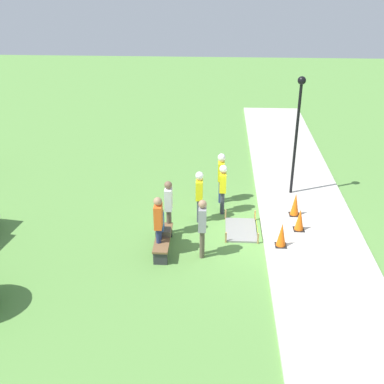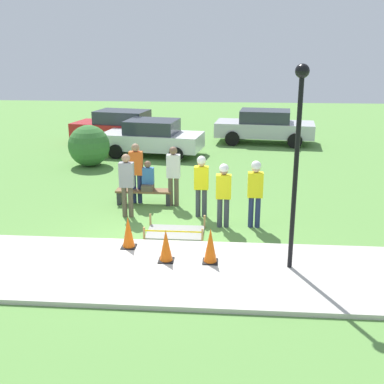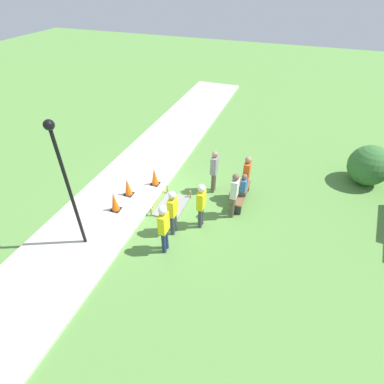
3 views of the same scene
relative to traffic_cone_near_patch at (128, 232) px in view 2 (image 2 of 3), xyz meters
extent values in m
plane|color=#5B8E42|center=(0.68, 0.49, -0.48)|extent=(60.00, 60.00, 0.00)
cube|color=#BCB7AD|center=(0.68, -1.06, -0.43)|extent=(28.00, 3.10, 0.10)
cube|color=gray|center=(0.98, 1.15, -0.45)|extent=(1.46, 0.98, 0.06)
cube|color=tan|center=(0.25, 0.66, -0.30)|extent=(0.05, 0.05, 0.35)
cube|color=tan|center=(1.71, 0.66, -0.30)|extent=(0.05, 0.05, 0.35)
cube|color=tan|center=(0.25, 1.64, -0.30)|extent=(0.05, 0.05, 0.35)
cube|color=tan|center=(1.71, 1.64, -0.30)|extent=(0.05, 0.05, 0.35)
cube|color=yellow|center=(0.98, 0.66, -0.21)|extent=(1.46, 0.00, 0.04)
cube|color=black|center=(0.00, 0.00, -0.37)|extent=(0.34, 0.34, 0.02)
cone|color=orange|center=(0.00, 0.00, 0.02)|extent=(0.29, 0.29, 0.74)
cube|color=black|center=(0.98, -0.68, -0.37)|extent=(0.34, 0.34, 0.02)
cone|color=orange|center=(0.98, -0.68, 0.00)|extent=(0.29, 0.29, 0.71)
cube|color=black|center=(1.96, -0.66, -0.37)|extent=(0.34, 0.34, 0.02)
cone|color=orange|center=(1.96, -0.66, 0.03)|extent=(0.29, 0.29, 0.77)
cube|color=#2D2D33|center=(-1.00, 3.51, -0.28)|extent=(0.12, 0.40, 0.39)
cube|color=#2D2D33|center=(0.51, 3.51, -0.28)|extent=(0.12, 0.40, 0.39)
cube|color=brown|center=(-0.24, 3.51, -0.06)|extent=(1.71, 0.44, 0.06)
cube|color=brown|center=(-0.12, 3.51, 0.06)|extent=(0.34, 0.44, 0.18)
cube|color=#336BAD|center=(-0.12, 3.59, 0.40)|extent=(0.36, 0.20, 0.50)
sphere|color=brown|center=(-0.12, 3.59, 0.76)|extent=(0.21, 0.21, 0.21)
cylinder|color=#383D47|center=(2.11, 1.75, -0.07)|extent=(0.14, 0.14, 0.81)
cylinder|color=#383D47|center=(2.29, 1.75, -0.07)|extent=(0.14, 0.14, 0.81)
cube|color=yellow|center=(2.20, 1.75, 0.65)|extent=(0.40, 0.22, 0.64)
sphere|color=#A37A5B|center=(2.20, 1.75, 1.08)|extent=(0.22, 0.22, 0.22)
sphere|color=white|center=(2.20, 1.75, 1.14)|extent=(0.25, 0.25, 0.25)
cylinder|color=#383D47|center=(1.48, 2.51, -0.07)|extent=(0.14, 0.14, 0.82)
cylinder|color=#383D47|center=(1.66, 2.51, -0.07)|extent=(0.14, 0.14, 0.82)
cube|color=yellow|center=(1.57, 2.51, 0.67)|extent=(0.40, 0.22, 0.65)
sphere|color=tan|center=(1.57, 2.51, 1.10)|extent=(0.22, 0.22, 0.22)
sphere|color=white|center=(1.57, 2.51, 1.16)|extent=(0.26, 0.26, 0.26)
cylinder|color=navy|center=(2.94, 1.81, -0.05)|extent=(0.14, 0.14, 0.85)
cylinder|color=navy|center=(3.12, 1.81, -0.05)|extent=(0.14, 0.14, 0.85)
cube|color=yellow|center=(3.03, 1.81, 0.70)|extent=(0.40, 0.22, 0.67)
sphere|color=tan|center=(3.03, 1.81, 1.15)|extent=(0.23, 0.23, 0.23)
sphere|color=white|center=(3.03, 1.81, 1.22)|extent=(0.26, 0.26, 0.26)
cylinder|color=navy|center=(-0.57, 3.60, -0.03)|extent=(0.14, 0.14, 0.90)
cylinder|color=navy|center=(-0.39, 3.60, -0.03)|extent=(0.14, 0.14, 0.90)
cube|color=#E55B1E|center=(-0.48, 3.60, 0.78)|extent=(0.40, 0.22, 0.71)
sphere|color=#A37A5B|center=(-0.48, 3.60, 1.26)|extent=(0.24, 0.24, 0.24)
cylinder|color=brown|center=(0.58, 3.42, -0.04)|extent=(0.14, 0.14, 0.88)
cylinder|color=brown|center=(0.76, 3.42, -0.04)|extent=(0.14, 0.14, 0.88)
cube|color=silver|center=(0.67, 3.42, 0.76)|extent=(0.40, 0.22, 0.70)
sphere|color=brown|center=(0.67, 3.42, 1.23)|extent=(0.24, 0.24, 0.24)
cylinder|color=brown|center=(-0.60, 2.34, -0.04)|extent=(0.14, 0.14, 0.88)
cylinder|color=brown|center=(-0.42, 2.34, -0.04)|extent=(0.14, 0.14, 0.88)
cube|color=gray|center=(-0.51, 2.34, 0.76)|extent=(0.40, 0.22, 0.70)
sphere|color=#A37A5B|center=(-0.51, 2.34, 1.23)|extent=(0.24, 0.24, 0.24)
cylinder|color=black|center=(3.68, -0.77, 1.63)|extent=(0.10, 0.10, 4.02)
sphere|color=black|center=(3.68, -0.77, 3.74)|extent=(0.28, 0.28, 0.28)
cube|color=white|center=(-1.05, 10.23, 0.17)|extent=(4.54, 2.56, 0.68)
cube|color=#2D333D|center=(-1.05, 10.23, 0.79)|extent=(2.38, 2.02, 0.58)
cylinder|color=black|center=(0.42, 11.00, -0.17)|extent=(0.64, 0.33, 0.61)
cylinder|color=black|center=(0.13, 9.07, -0.17)|extent=(0.64, 0.33, 0.61)
cylinder|color=black|center=(-2.22, 11.39, -0.17)|extent=(0.64, 0.33, 0.61)
cylinder|color=black|center=(-2.51, 9.46, -0.17)|extent=(0.64, 0.33, 0.61)
cube|color=red|center=(-2.83, 12.38, 0.23)|extent=(5.06, 2.73, 0.70)
cube|color=#2D333D|center=(-2.83, 12.38, 0.88)|extent=(2.66, 2.06, 0.60)
cylinder|color=black|center=(-1.20, 13.01, -0.12)|extent=(0.74, 0.37, 0.71)
cylinder|color=black|center=(-1.55, 11.18, -0.12)|extent=(0.74, 0.37, 0.71)
cylinder|color=black|center=(-4.12, 13.57, -0.12)|extent=(0.74, 0.37, 0.71)
cylinder|color=black|center=(-4.47, 11.74, -0.12)|extent=(0.74, 0.37, 0.71)
cube|color=#BCBCC1|center=(4.03, 13.33, 0.22)|extent=(4.94, 2.44, 0.69)
cube|color=#2D333D|center=(4.03, 13.33, 0.86)|extent=(2.55, 1.94, 0.59)
cylinder|color=black|center=(5.60, 14.12, -0.13)|extent=(0.72, 0.32, 0.69)
cylinder|color=black|center=(5.39, 12.21, -0.13)|extent=(0.72, 0.32, 0.69)
cylinder|color=black|center=(2.67, 14.45, -0.13)|extent=(0.72, 0.32, 0.69)
cylinder|color=black|center=(2.46, 12.54, -0.13)|extent=(0.72, 0.32, 0.69)
sphere|color=#387033|center=(-3.26, 8.09, 0.35)|extent=(1.65, 1.65, 1.65)
camera|label=1|loc=(-12.36, 1.99, 7.41)|focal=45.00mm
camera|label=2|loc=(2.32, -10.35, 4.24)|focal=45.00mm
camera|label=3|loc=(8.86, 4.84, 6.90)|focal=28.00mm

